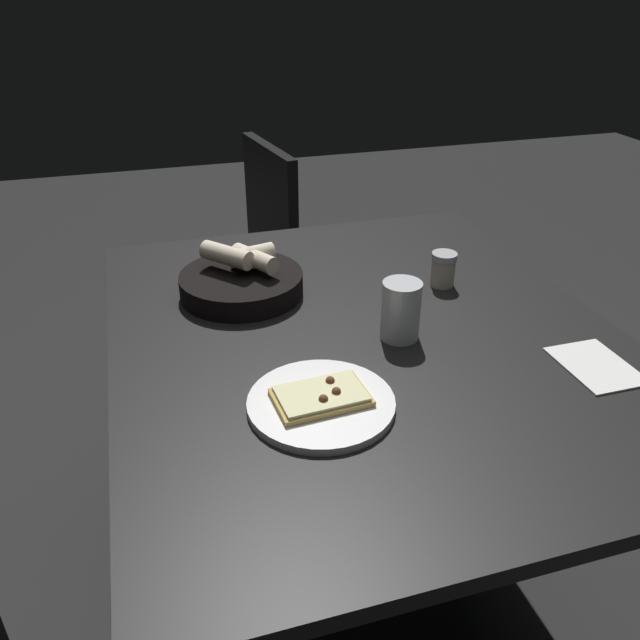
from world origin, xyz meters
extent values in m
plane|color=#252525|center=(0.00, 0.00, 0.00)|extent=(8.00, 8.00, 0.00)
cube|color=black|center=(0.00, 0.00, 0.73)|extent=(1.19, 1.00, 0.03)
cylinder|color=black|center=(-0.54, -0.44, 0.36)|extent=(0.04, 0.04, 0.72)
cylinder|color=black|center=(-0.54, 0.44, 0.36)|extent=(0.04, 0.04, 0.72)
cylinder|color=white|center=(0.21, -0.16, 0.75)|extent=(0.25, 0.25, 0.01)
cube|color=tan|center=(0.21, -0.16, 0.76)|extent=(0.11, 0.16, 0.01)
cube|color=beige|center=(0.21, -0.16, 0.77)|extent=(0.10, 0.15, 0.01)
sphere|color=brown|center=(0.19, -0.13, 0.78)|extent=(0.02, 0.02, 0.02)
sphere|color=brown|center=(0.24, -0.16, 0.78)|extent=(0.02, 0.02, 0.02)
sphere|color=brown|center=(0.22, -0.13, 0.78)|extent=(0.02, 0.02, 0.02)
cylinder|color=black|center=(-0.24, -0.21, 0.77)|extent=(0.27, 0.27, 0.05)
cylinder|color=beige|center=(-0.25, -0.18, 0.83)|extent=(0.06, 0.11, 0.04)
cylinder|color=beige|center=(-0.26, -0.23, 0.83)|extent=(0.12, 0.11, 0.04)
cylinder|color=beige|center=(-0.24, -0.17, 0.83)|extent=(0.12, 0.09, 0.04)
cylinder|color=#AD1E14|center=(-0.18, -0.23, 0.77)|extent=(0.06, 0.06, 0.03)
cylinder|color=silver|center=(0.04, 0.06, 0.80)|extent=(0.08, 0.08, 0.12)
cylinder|color=orange|center=(0.04, 0.06, 0.77)|extent=(0.07, 0.07, 0.04)
cylinder|color=#BFB299|center=(-0.15, 0.24, 0.78)|extent=(0.05, 0.05, 0.06)
cylinder|color=maroon|center=(-0.15, 0.24, 0.76)|extent=(0.05, 0.05, 0.03)
cylinder|color=#B7B7BC|center=(-0.15, 0.24, 0.82)|extent=(0.06, 0.06, 0.01)
cube|color=white|center=(0.24, 0.36, 0.75)|extent=(0.16, 0.12, 0.00)
cube|color=black|center=(-1.03, -0.16, 0.42)|extent=(0.50, 0.50, 0.04)
cube|color=black|center=(-1.06, 0.04, 0.65)|extent=(0.42, 0.10, 0.42)
cylinder|color=black|center=(-1.19, -0.37, 0.20)|extent=(0.03, 0.03, 0.40)
cylinder|color=black|center=(-0.81, -0.32, 0.20)|extent=(0.03, 0.03, 0.40)
cylinder|color=black|center=(-1.25, 0.00, 0.20)|extent=(0.03, 0.03, 0.40)
cylinder|color=black|center=(-0.87, 0.06, 0.20)|extent=(0.03, 0.03, 0.40)
camera|label=1|loc=(1.04, -0.40, 1.40)|focal=35.81mm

